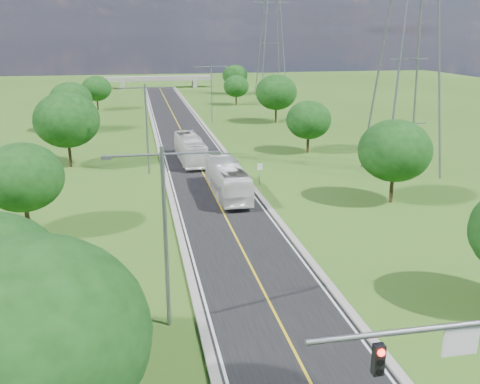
# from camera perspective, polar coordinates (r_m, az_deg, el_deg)

# --- Properties ---
(ground) EXTENTS (260.00, 260.00, 0.00)m
(ground) POSITION_cam_1_polar(r_m,az_deg,el_deg) (76.23, -5.52, 5.03)
(ground) COLOR #325116
(ground) RESTS_ON ground
(road) EXTENTS (8.00, 150.00, 0.06)m
(road) POSITION_cam_1_polar(r_m,az_deg,el_deg) (82.08, -5.95, 5.89)
(road) COLOR black
(road) RESTS_ON ground
(curb_left) EXTENTS (0.50, 150.00, 0.22)m
(curb_left) POSITION_cam_1_polar(r_m,az_deg,el_deg) (81.81, -8.93, 5.80)
(curb_left) COLOR gray
(curb_left) RESTS_ON ground
(curb_right) EXTENTS (0.50, 150.00, 0.22)m
(curb_right) POSITION_cam_1_polar(r_m,az_deg,el_deg) (82.55, -3.00, 6.08)
(curb_right) COLOR gray
(curb_right) RESTS_ON ground
(speed_limit_sign) EXTENTS (0.55, 0.09, 2.40)m
(speed_limit_sign) POSITION_cam_1_polar(r_m,az_deg,el_deg) (55.50, 2.13, 2.32)
(speed_limit_sign) COLOR slate
(speed_limit_sign) RESTS_ON ground
(overpass) EXTENTS (30.00, 3.00, 3.20)m
(overpass) POSITION_cam_1_polar(r_m,az_deg,el_deg) (155.01, -8.64, 11.82)
(overpass) COLOR gray
(overpass) RESTS_ON ground
(streetlight_near_left) EXTENTS (5.90, 0.25, 10.00)m
(streetlight_near_left) POSITION_cam_1_polar(r_m,az_deg,el_deg) (28.00, -8.02, -3.31)
(streetlight_near_left) COLOR slate
(streetlight_near_left) RESTS_ON ground
(streetlight_mid_left) EXTENTS (5.90, 0.25, 10.00)m
(streetlight_mid_left) POSITION_cam_1_polar(r_m,az_deg,el_deg) (60.07, -9.95, 7.44)
(streetlight_mid_left) COLOR slate
(streetlight_mid_left) RESTS_ON ground
(streetlight_far_right) EXTENTS (5.90, 0.25, 10.00)m
(streetlight_far_right) POSITION_cam_1_polar(r_m,az_deg,el_deg) (93.72, -3.05, 10.97)
(streetlight_far_right) COLOR slate
(streetlight_far_right) RESTS_ON ground
(power_tower_near) EXTENTS (9.00, 6.40, 28.00)m
(power_tower_near) POSITION_cam_1_polar(r_m,az_deg,el_deg) (61.67, 17.72, 14.69)
(power_tower_near) COLOR slate
(power_tower_near) RESTS_ON ground
(power_tower_far) EXTENTS (9.00, 6.40, 28.00)m
(power_tower_far) POSITION_cam_1_polar(r_m,az_deg,el_deg) (133.49, 3.38, 16.18)
(power_tower_far) COLOR slate
(power_tower_far) RESTS_ON ground
(tree_lb) EXTENTS (6.30, 6.30, 7.33)m
(tree_lb) POSITION_cam_1_polar(r_m,az_deg,el_deg) (44.54, -22.18, 1.46)
(tree_lb) COLOR black
(tree_lb) RESTS_ON ground
(tree_lc) EXTENTS (7.56, 7.56, 8.79)m
(tree_lc) POSITION_cam_1_polar(r_m,az_deg,el_deg) (65.52, -18.00, 7.31)
(tree_lc) COLOR black
(tree_lc) RESTS_ON ground
(tree_ld) EXTENTS (6.72, 6.72, 7.82)m
(tree_ld) POSITION_cam_1_polar(r_m,az_deg,el_deg) (89.45, -17.60, 9.30)
(tree_ld) COLOR black
(tree_ld) RESTS_ON ground
(tree_le) EXTENTS (5.88, 5.88, 6.84)m
(tree_le) POSITION_cam_1_polar(r_m,az_deg,el_deg) (113.08, -15.06, 10.62)
(tree_le) COLOR black
(tree_le) RESTS_ON ground
(tree_lf) EXTENTS (7.98, 7.98, 9.28)m
(tree_lf) POSITION_cam_1_polar(r_m,az_deg,el_deg) (19.30, -21.56, -14.39)
(tree_lf) COLOR black
(tree_lf) RESTS_ON ground
(tree_rb) EXTENTS (6.72, 6.72, 7.82)m
(tree_rb) POSITION_cam_1_polar(r_m,az_deg,el_deg) (51.11, 16.18, 4.26)
(tree_rb) COLOR black
(tree_rb) RESTS_ON ground
(tree_rc) EXTENTS (5.88, 5.88, 6.84)m
(tree_rc) POSITION_cam_1_polar(r_m,az_deg,el_deg) (70.80, 7.34, 7.63)
(tree_rc) COLOR black
(tree_rc) RESTS_ON ground
(tree_rd) EXTENTS (7.14, 7.14, 8.30)m
(tree_rd) POSITION_cam_1_polar(r_m,az_deg,el_deg) (94.04, 3.89, 10.56)
(tree_rd) COLOR black
(tree_rd) RESTS_ON ground
(tree_re) EXTENTS (5.46, 5.46, 6.35)m
(tree_re) POSITION_cam_1_polar(r_m,az_deg,el_deg) (116.90, -0.41, 11.21)
(tree_re) COLOR black
(tree_re) RESTS_ON ground
(tree_rf) EXTENTS (6.30, 6.30, 7.33)m
(tree_rf) POSITION_cam_1_polar(r_m,az_deg,el_deg) (137.07, -0.54, 12.31)
(tree_rf) COLOR black
(tree_rf) RESTS_ON ground
(bus_outbound) EXTENTS (2.79, 11.59, 3.22)m
(bus_outbound) POSITION_cam_1_polar(r_m,az_deg,el_deg) (51.97, -1.34, 1.40)
(bus_outbound) COLOR white
(bus_outbound) RESTS_ON road
(bus_inbound) EXTENTS (3.05, 11.43, 3.16)m
(bus_inbound) POSITION_cam_1_polar(r_m,az_deg,el_deg) (65.79, -5.33, 4.61)
(bus_inbound) COLOR white
(bus_inbound) RESTS_ON road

